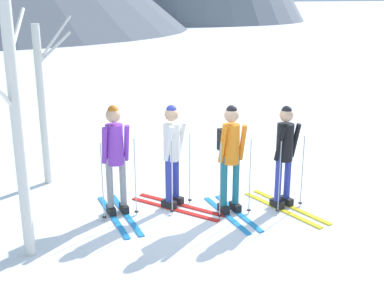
# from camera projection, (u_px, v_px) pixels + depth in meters

# --- Properties ---
(ground_plane) EXTENTS (400.00, 400.00, 0.00)m
(ground_plane) POSITION_uv_depth(u_px,v_px,m) (195.00, 211.00, 8.42)
(ground_plane) COLOR white
(skier_in_purple) EXTENTS (0.61, 1.75, 1.84)m
(skier_in_purple) POSITION_uv_depth(u_px,v_px,m) (115.00, 153.00, 8.06)
(skier_in_purple) COLOR #1E84D1
(skier_in_purple) RESTS_ON ground
(skier_in_white) EXTENTS (1.28, 1.60, 1.78)m
(skier_in_white) POSITION_uv_depth(u_px,v_px,m) (172.00, 152.00, 8.34)
(skier_in_white) COLOR red
(skier_in_white) RESTS_ON ground
(skier_in_orange) EXTENTS (0.61, 1.56, 1.83)m
(skier_in_orange) POSITION_uv_depth(u_px,v_px,m) (230.00, 152.00, 8.12)
(skier_in_orange) COLOR #1E84D1
(skier_in_orange) RESTS_ON ground
(skier_in_black) EXTENTS (0.72, 1.78, 1.77)m
(skier_in_black) POSITION_uv_depth(u_px,v_px,m) (285.00, 153.00, 8.33)
(skier_in_black) COLOR yellow
(skier_in_black) RESTS_ON ground
(birch_tree_tall) EXTENTS (0.65, 1.01, 3.47)m
(birch_tree_tall) POSITION_uv_depth(u_px,v_px,m) (18.00, 132.00, 6.52)
(birch_tree_tall) COLOR silver
(birch_tree_tall) RESTS_ON ground
(birch_tree_slender) EXTENTS (0.75, 0.30, 3.14)m
(birch_tree_slender) POSITION_uv_depth(u_px,v_px,m) (43.00, 102.00, 9.29)
(birch_tree_slender) COLOR silver
(birch_tree_slender) RESTS_ON ground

